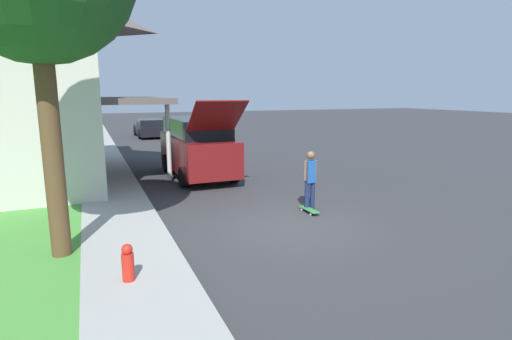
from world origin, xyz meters
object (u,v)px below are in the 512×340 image
object	(u,v)px
car_down_street	(150,128)
skateboard	(309,210)
fire_hydrant	(128,263)
skateboarder	(310,178)
suv_parked	(197,146)

from	to	relation	value
car_down_street	skateboard	size ratio (longest dim) A/B	5.90
car_down_street	fire_hydrant	bearing A→B (deg)	-99.15
fire_hydrant	skateboarder	bearing A→B (deg)	27.85
car_down_street	fire_hydrant	world-z (taller)	car_down_street
suv_parked	skateboarder	bearing A→B (deg)	-73.44
suv_parked	skateboard	world-z (taller)	suv_parked
skateboarder	fire_hydrant	size ratio (longest dim) A/B	2.57
car_down_street	skateboarder	xyz separation A→B (m)	(1.19, -20.89, 0.27)
skateboard	fire_hydrant	bearing A→B (deg)	-153.44
skateboarder	skateboard	size ratio (longest dim) A/B	2.12
skateboarder	fire_hydrant	bearing A→B (deg)	-152.15
suv_parked	fire_hydrant	size ratio (longest dim) A/B	9.02
skateboarder	skateboard	bearing A→B (deg)	-121.49
car_down_street	fire_hydrant	size ratio (longest dim) A/B	7.15
car_down_street	skateboarder	size ratio (longest dim) A/B	2.79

